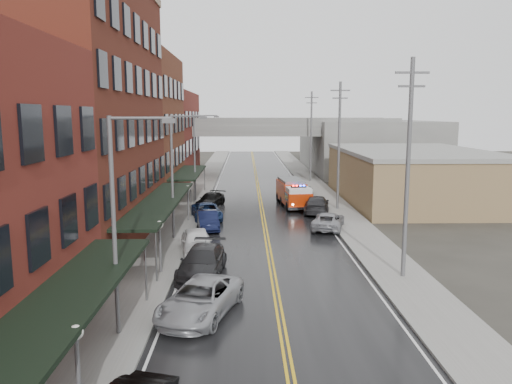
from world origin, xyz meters
name	(u,v)px	position (x,y,z in m)	size (l,w,h in m)	color
road	(264,221)	(0.00, 30.00, 0.01)	(11.00, 160.00, 0.02)	black
sidewalk_left	(178,221)	(-7.30, 30.00, 0.07)	(3.00, 160.00, 0.15)	slate
sidewalk_right	(349,220)	(7.30, 30.00, 0.07)	(3.00, 160.00, 0.15)	slate
curb_left	(197,221)	(-5.65, 30.00, 0.07)	(0.30, 160.00, 0.15)	gray
curb_right	(330,220)	(5.65, 30.00, 0.07)	(0.30, 160.00, 0.15)	gray
brick_building_b	(72,115)	(-13.30, 23.00, 9.00)	(9.00, 20.00, 18.00)	#511E15
brick_building_c	(131,129)	(-13.30, 40.50, 7.50)	(9.00, 15.00, 15.00)	brown
brick_building_far	(160,136)	(-13.30, 58.00, 6.00)	(9.00, 20.00, 12.00)	maroon
tan_building	(413,177)	(16.00, 40.00, 2.50)	(14.00, 22.00, 5.00)	#94784F
right_far_block	(365,145)	(18.00, 70.00, 4.00)	(18.00, 30.00, 8.00)	slate
awning_0	(62,304)	(-7.49, 4.00, 2.99)	(2.60, 16.00, 3.09)	black
awning_1	(161,202)	(-7.49, 23.00, 2.99)	(2.60, 18.00, 3.09)	black
awning_2	(189,173)	(-7.49, 40.50, 2.99)	(2.60, 13.00, 3.09)	black
globe_lamp_0	(77,352)	(-6.40, 2.00, 2.31)	(0.44, 0.44, 3.12)	#59595B
globe_lamp_1	(160,235)	(-6.40, 16.00, 2.31)	(0.44, 0.44, 3.12)	#59595B
globe_lamp_2	(188,195)	(-6.40, 30.00, 2.31)	(0.44, 0.44, 3.12)	#59595B
street_lamp_0	(120,213)	(-6.55, 8.00, 5.19)	(2.64, 0.22, 9.00)	#59595B
street_lamp_1	(175,169)	(-6.55, 24.00, 5.19)	(2.64, 0.22, 9.00)	#59595B
street_lamp_2	(197,152)	(-6.55, 40.00, 5.19)	(2.64, 0.22, 9.00)	#59595B
utility_pole_0	(408,166)	(7.20, 15.00, 6.31)	(1.80, 0.24, 12.00)	#59595B
utility_pole_1	(339,144)	(7.20, 35.00, 6.31)	(1.80, 0.24, 12.00)	#59595B
utility_pole_2	(311,135)	(7.20, 55.00, 6.31)	(1.80, 0.24, 12.00)	#59595B
overpass	(256,135)	(0.00, 62.00, 5.99)	(40.00, 10.00, 7.50)	slate
fire_truck	(293,192)	(3.16, 36.86, 1.42)	(3.48, 7.37, 2.62)	#B42A08
parked_car_left_2	(200,299)	(-3.60, 10.05, 0.79)	(2.62, 5.69, 1.58)	#979A9F
parked_car_left_3	(202,262)	(-4.00, 15.70, 0.81)	(2.26, 5.56, 1.61)	black
parked_car_left_4	(197,242)	(-4.74, 20.07, 0.83)	(1.96, 4.87, 1.66)	white
parked_car_left_5	(208,220)	(-4.55, 27.20, 0.73)	(1.54, 4.41, 1.45)	black
parked_car_left_6	(207,212)	(-4.92, 30.94, 0.70)	(2.33, 5.05, 1.40)	#15264E
parked_car_left_7	(211,200)	(-5.00, 36.96, 0.68)	(1.90, 4.68, 1.36)	black
parked_car_right_0	(328,221)	(5.00, 27.03, 0.68)	(2.25, 4.89, 1.36)	gray
parked_car_right_1	(316,204)	(5.00, 33.61, 0.80)	(2.25, 5.53, 1.61)	#28272A
parked_car_right_2	(306,191)	(5.00, 42.11, 0.72)	(1.70, 4.22, 1.44)	#B7B7B7
parked_car_right_3	(293,184)	(4.15, 47.80, 0.67)	(1.42, 4.08, 1.35)	black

